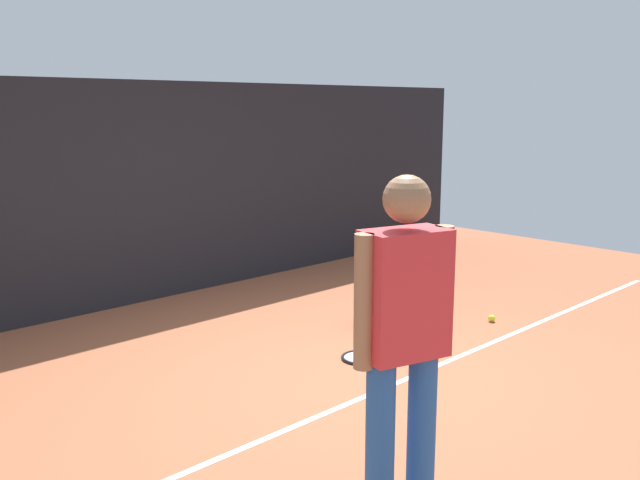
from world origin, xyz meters
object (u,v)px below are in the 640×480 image
object	(u,v)px
tennis_racket	(365,358)
backpack	(373,306)
tennis_player	(404,332)
tennis_ball_near_player	(492,318)

from	to	relation	value
tennis_racket	backpack	xyz separation A→B (m)	(0.63, 0.49, 0.20)
tennis_player	tennis_ball_near_player	bearing A→B (deg)	-139.38
tennis_racket	backpack	size ratio (longest dim) A/B	1.41
backpack	tennis_ball_near_player	xyz separation A→B (m)	(0.95, -0.65, -0.18)
tennis_player	backpack	xyz separation A→B (m)	(2.13, 2.08, -0.76)
tennis_racket	backpack	world-z (taller)	backpack
tennis_player	tennis_ball_near_player	distance (m)	3.52
tennis_player	tennis_racket	distance (m)	2.38
tennis_player	tennis_ball_near_player	world-z (taller)	tennis_player
backpack	tennis_ball_near_player	bearing A→B (deg)	-83.44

